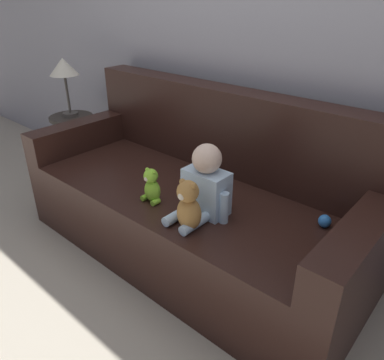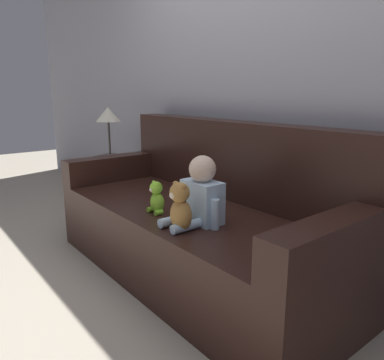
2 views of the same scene
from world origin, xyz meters
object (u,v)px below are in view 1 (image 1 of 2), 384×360
(plush_toy_side, at_px, (152,186))
(side_table, at_px, (67,91))
(teddy_bear_brown, at_px, (189,206))
(toy_ball, at_px, (325,221))
(person_baby, at_px, (205,186))
(couch, at_px, (195,202))

(plush_toy_side, height_order, side_table, side_table)
(teddy_bear_brown, bearing_deg, toy_ball, 43.06)
(person_baby, height_order, toy_ball, person_baby)
(person_baby, height_order, side_table, side_table)
(couch, relative_size, person_baby, 5.67)
(teddy_bear_brown, bearing_deg, side_table, 165.27)
(couch, height_order, toy_ball, couch)
(person_baby, distance_m, plush_toy_side, 0.31)
(person_baby, relative_size, side_table, 0.36)
(couch, relative_size, teddy_bear_brown, 8.08)
(couch, distance_m, side_table, 1.46)
(couch, height_order, person_baby, couch)
(teddy_bear_brown, bearing_deg, person_baby, 103.48)
(person_baby, distance_m, teddy_bear_brown, 0.17)
(teddy_bear_brown, xyz_separation_m, side_table, (-1.67, 0.44, 0.19))
(plush_toy_side, height_order, toy_ball, plush_toy_side)
(toy_ball, relative_size, side_table, 0.06)
(person_baby, height_order, plush_toy_side, person_baby)
(teddy_bear_brown, bearing_deg, couch, 127.32)
(side_table, bearing_deg, person_baby, -9.49)
(toy_ball, bearing_deg, plush_toy_side, -154.65)
(teddy_bear_brown, distance_m, toy_ball, 0.67)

